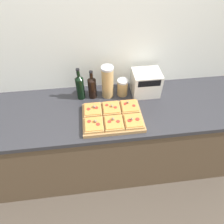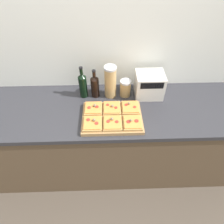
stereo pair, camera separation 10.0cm
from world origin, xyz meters
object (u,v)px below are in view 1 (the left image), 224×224
olive_oil_bottle (80,87)px  toaster_oven (146,83)px  grain_jar_tall (108,82)px  grain_jar_short (122,87)px  wine_bottle (92,87)px  cutting_board (112,118)px

olive_oil_bottle → toaster_oven: olive_oil_bottle is taller
grain_jar_tall → grain_jar_short: size_ratio=1.91×
grain_jar_tall → grain_jar_short: (0.13, 0.00, -0.07)m
toaster_oven → olive_oil_bottle: bearing=179.9°
grain_jar_tall → toaster_oven: 0.34m
wine_bottle → toaster_oven: size_ratio=1.01×
olive_oil_bottle → cutting_board: bearing=-50.5°
cutting_board → toaster_oven: toaster_oven is taller
olive_oil_bottle → grain_jar_tall: size_ratio=1.00×
toaster_oven → grain_jar_tall: bearing=179.9°
grain_jar_tall → toaster_oven: bearing=-0.1°
cutting_board → grain_jar_tall: 0.32m
cutting_board → grain_jar_tall: size_ratio=1.59×
toaster_oven → cutting_board: bearing=-138.6°
wine_bottle → toaster_oven: (0.47, -0.00, -0.00)m
olive_oil_bottle → wine_bottle: bearing=0.0°
cutting_board → grain_jar_tall: (-0.01, 0.29, 0.13)m
wine_bottle → grain_jar_short: size_ratio=1.72×
wine_bottle → cutting_board: bearing=-64.5°
grain_jar_tall → wine_bottle: bearing=180.0°
toaster_oven → grain_jar_short: bearing=179.8°
cutting_board → toaster_oven: 0.45m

